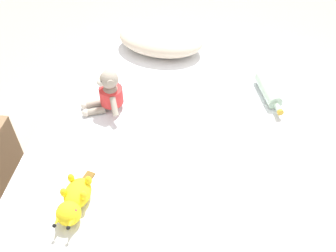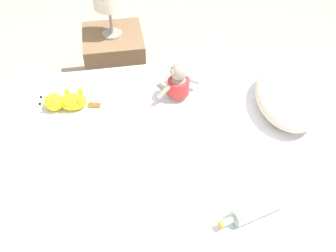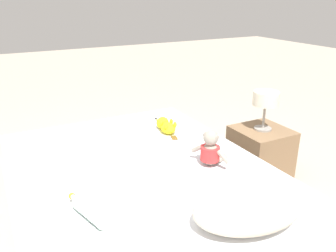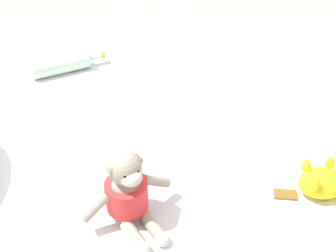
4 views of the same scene
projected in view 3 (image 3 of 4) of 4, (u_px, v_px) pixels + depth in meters
The scene contains 8 objects.
ground_plane at pixel (143, 226), 2.32m from camera, with size 16.00×16.00×0.00m, color #B7A893.
bed at pixel (142, 198), 2.24m from camera, with size 1.54×2.01×0.44m.
pillow at pixel (247, 209), 1.62m from camera, with size 0.59×0.44×0.15m.
plush_monkey at pixel (211, 150), 2.18m from camera, with size 0.25×0.28×0.24m.
plush_yellow_creature at pixel (166, 126), 2.71m from camera, with size 0.12×0.33×0.10m.
glass_bottle at pixel (91, 211), 1.67m from camera, with size 0.14×0.32×0.08m.
nightstand at pixel (260, 153), 2.88m from camera, with size 0.42×0.42×0.42m.
bedside_lamp at pixel (266, 100), 2.71m from camera, with size 0.20×0.20×0.32m.
Camera 3 is at (0.75, 1.78, 1.46)m, focal length 36.99 mm.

